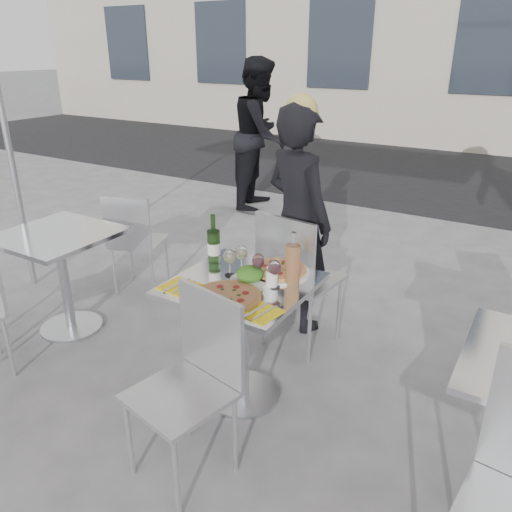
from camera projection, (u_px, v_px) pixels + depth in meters
The scene contains 21 objects.
ground at pixel (243, 395), 2.98m from camera, with size 80.00×80.00×0.00m, color #5F5F61.
street_asphalt at pixel (457, 175), 8.11m from camera, with size 24.00×5.00×0.00m, color black.
main_table at pixel (242, 317), 2.77m from camera, with size 0.72×0.72×0.75m.
side_table_left at pixel (61, 261), 3.48m from camera, with size 0.72×0.72×0.75m.
chair_far at pixel (294, 271), 3.24m from camera, with size 0.50×0.51×0.97m.
chair_near at pixel (194, 371), 2.30m from camera, with size 0.49×0.50×0.91m.
side_chair_lfar at pixel (134, 236), 4.03m from camera, with size 0.50×0.51×0.85m.
woman_diner at pixel (298, 220), 3.48m from camera, with size 0.58×0.38×1.60m, color black.
pedestrian_a at pixel (260, 135), 6.19m from camera, with size 0.89×0.69×1.83m, color black.
pizza_near at pixel (227, 296), 2.51m from camera, with size 0.35×0.35×0.02m.
pizza_far at pixel (279, 270), 2.80m from camera, with size 0.34×0.34×0.03m.
salad_plate at pixel (250, 275), 2.68m from camera, with size 0.22×0.22×0.09m.
wine_bottle at pixel (214, 245), 2.89m from camera, with size 0.07×0.08×0.29m.
carafe at pixel (292, 263), 2.63m from camera, with size 0.08×0.08×0.29m.
sugar_shaker at pixel (272, 277), 2.62m from camera, with size 0.06×0.06×0.11m.
wineglass_white_a at pixel (230, 257), 2.72m from camera, with size 0.07×0.07×0.16m.
wineglass_white_b at pixel (241, 253), 2.78m from camera, with size 0.07×0.07×0.16m.
wineglass_red_a at pixel (258, 262), 2.67m from camera, with size 0.07×0.07×0.16m.
wineglass_red_b at pixel (275, 269), 2.59m from camera, with size 0.07×0.07×0.16m.
napkin_left at pixel (180, 286), 2.63m from camera, with size 0.19×0.20×0.01m.
napkin_right at pixel (260, 312), 2.38m from camera, with size 0.21×0.21×0.01m.
Camera 1 is at (1.32, -2.03, 1.92)m, focal length 35.00 mm.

